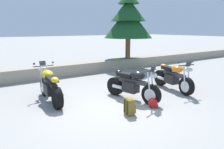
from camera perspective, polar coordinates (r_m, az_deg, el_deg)
ground_plane at (r=6.17m, az=-0.94°, el=-8.90°), size 120.00×120.00×0.00m
stone_wall at (r=10.32m, az=-15.56°, el=0.88°), size 36.00×0.80×0.55m
motorcycle_yellow_near_left at (r=6.84m, az=-16.44°, el=-3.02°), size 0.67×2.06×1.18m
motorcycle_black_centre at (r=6.73m, az=5.60°, el=-2.82°), size 0.83×2.04×1.18m
motorcycle_orange_far_right at (r=8.07m, az=16.17°, el=-0.71°), size 0.70×2.06×1.18m
rider_backpack at (r=5.64m, az=4.77°, el=-8.40°), size 0.30×0.33×0.47m
rider_helmet at (r=6.25m, az=11.02°, el=-7.52°), size 0.28×0.28×0.28m
pine_tree_mid_left at (r=12.10m, az=4.42°, el=14.92°), size 2.68×2.68×3.75m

